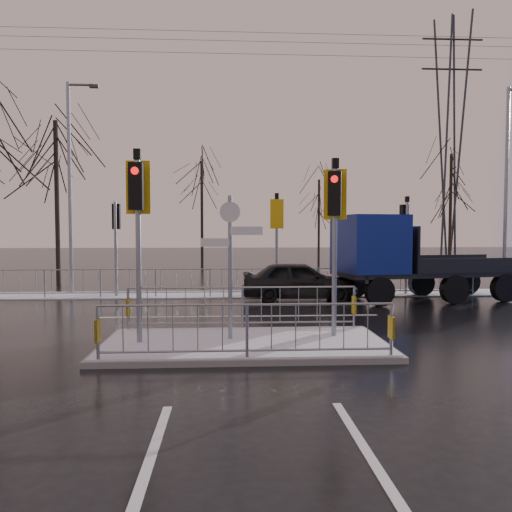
{
  "coord_description": "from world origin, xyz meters",
  "views": [
    {
      "loc": [
        -0.35,
        -10.44,
        2.49
      ],
      "look_at": [
        0.4,
        2.68,
        1.8
      ],
      "focal_mm": 35.0,
      "sensor_mm": 36.0,
      "label": 1
    }
  ],
  "objects": [
    {
      "name": "tree_near_b",
      "position": [
        -8.0,
        12.5,
        5.15
      ],
      "size": [
        4.0,
        4.0,
        7.55
      ],
      "color": "black",
      "rests_on": "ground"
    },
    {
      "name": "far_kerb_fixtures",
      "position": [
        0.29,
        8.09,
        1.02
      ],
      "size": [
        18.0,
        0.65,
        3.83
      ],
      "color": "gray",
      "rests_on": "ground"
    },
    {
      "name": "street_lamp_left",
      "position": [
        -6.43,
        9.5,
        4.49
      ],
      "size": [
        1.25,
        0.18,
        8.2
      ],
      "color": "gray",
      "rests_on": "ground"
    },
    {
      "name": "street_lamp_right",
      "position": [
        10.57,
        8.5,
        4.39
      ],
      "size": [
        1.25,
        0.18,
        8.0
      ],
      "color": "gray",
      "rests_on": "ground"
    },
    {
      "name": "traffic_island",
      "position": [
        -0.01,
        0.01,
        0.39
      ],
      "size": [
        6.0,
        3.04,
        4.15
      ],
      "color": "slate",
      "rests_on": "ground"
    },
    {
      "name": "pylon_wires",
      "position": [
        16.88,
        30.0,
        11.03
      ],
      "size": [
        70.0,
        2.38,
        19.97
      ],
      "color": "#2D3033",
      "rests_on": "ground"
    },
    {
      "name": "tree_far_b",
      "position": [
        6.0,
        24.0,
        4.18
      ],
      "size": [
        3.25,
        3.25,
        6.14
      ],
      "color": "black",
      "rests_on": "ground"
    },
    {
      "name": "lane_markings",
      "position": [
        0.0,
        -0.33,
        0.0
      ],
      "size": [
        8.0,
        11.38,
        0.01
      ],
      "color": "silver",
      "rests_on": "ground"
    },
    {
      "name": "tree_far_a",
      "position": [
        -2.0,
        22.0,
        4.82
      ],
      "size": [
        3.75,
        3.75,
        7.08
      ],
      "color": "black",
      "rests_on": "ground"
    },
    {
      "name": "snow_verge",
      "position": [
        0.0,
        8.6,
        0.02
      ],
      "size": [
        30.0,
        2.0,
        0.04
      ],
      "primitive_type": "cube",
      "color": "silver",
      "rests_on": "ground"
    },
    {
      "name": "flatbed_truck",
      "position": [
        5.42,
        6.61,
        1.59
      ],
      "size": [
        6.75,
        3.36,
        2.99
      ],
      "color": "black",
      "rests_on": "ground"
    },
    {
      "name": "car_far_lane",
      "position": [
        2.18,
        7.04,
        0.69
      ],
      "size": [
        4.14,
        1.81,
        1.39
      ],
      "primitive_type": "imported",
      "rotation": [
        0.0,
        0.0,
        1.53
      ],
      "color": "black",
      "rests_on": "ground"
    },
    {
      "name": "ground",
      "position": [
        0.0,
        0.0,
        0.0
      ],
      "size": [
        120.0,
        120.0,
        0.0
      ],
      "primitive_type": "plane",
      "color": "black",
      "rests_on": "ground"
    },
    {
      "name": "tree_far_c",
      "position": [
        14.0,
        21.0,
        5.15
      ],
      "size": [
        4.0,
        4.0,
        7.55
      ],
      "color": "black",
      "rests_on": "ground"
    }
  ]
}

